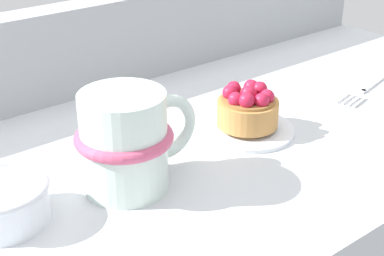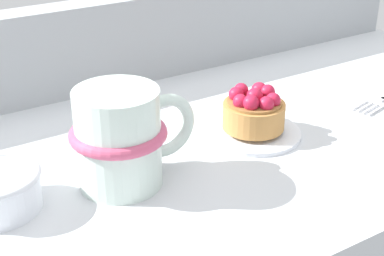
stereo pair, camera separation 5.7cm
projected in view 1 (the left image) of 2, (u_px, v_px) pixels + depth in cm
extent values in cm
cube|color=silver|center=(214.00, 149.00, 64.35)|extent=(89.78, 43.37, 4.22)
cube|color=#9EA3A8|center=(117.00, 40.00, 74.62)|extent=(87.98, 4.23, 11.16)
cylinder|color=silver|center=(247.00, 128.00, 63.37)|extent=(10.44, 10.44, 0.92)
cylinder|color=silver|center=(247.00, 130.00, 63.47)|extent=(5.74, 5.74, 0.46)
cylinder|color=#B77F42|center=(248.00, 113.00, 62.55)|extent=(6.68, 6.68, 2.78)
cylinder|color=olive|center=(248.00, 100.00, 61.86)|extent=(5.88, 5.88, 0.30)
sphere|color=#B71938|center=(248.00, 94.00, 61.54)|extent=(1.78, 1.78, 1.78)
sphere|color=#B71938|center=(260.00, 89.00, 62.75)|extent=(1.68, 1.68, 1.68)
sphere|color=#B71938|center=(251.00, 87.00, 63.15)|extent=(1.74, 1.74, 1.74)
sphere|color=#B71938|center=(236.00, 89.00, 62.69)|extent=(1.58, 1.58, 1.58)
sphere|color=#B71938|center=(230.00, 93.00, 62.01)|extent=(1.65, 1.65, 1.65)
sphere|color=#B71938|center=(236.00, 99.00, 60.55)|extent=(1.60, 1.60, 1.60)
sphere|color=#B71938|center=(247.00, 101.00, 59.96)|extent=(1.71, 1.71, 1.71)
sphere|color=#B71938|center=(261.00, 101.00, 60.26)|extent=(1.62, 1.62, 1.62)
sphere|color=#B71938|center=(267.00, 97.00, 61.17)|extent=(1.61, 1.61, 1.61)
cylinder|color=silver|center=(124.00, 142.00, 51.35)|extent=(7.75, 7.75, 9.36)
torus|color=#C64C70|center=(124.00, 137.00, 51.12)|extent=(8.92, 8.92, 1.12)
torus|color=silver|center=(168.00, 127.00, 54.02)|extent=(6.40, 1.16, 6.40)
cube|color=silver|center=(382.00, 77.00, 77.58)|extent=(12.17, 3.55, 0.60)
cube|color=silver|center=(363.00, 91.00, 73.23)|extent=(1.30, 0.82, 0.60)
cube|color=silver|center=(343.00, 97.00, 71.37)|extent=(3.46, 1.05, 0.60)
cube|color=silver|center=(349.00, 99.00, 70.96)|extent=(3.46, 1.05, 0.60)
cube|color=silver|center=(354.00, 100.00, 70.56)|extent=(3.46, 1.05, 0.60)
cube|color=silver|center=(360.00, 102.00, 70.15)|extent=(3.46, 1.05, 0.60)
cylinder|color=silver|center=(3.00, 204.00, 47.97)|extent=(7.62, 7.62, 3.29)
torus|color=silver|center=(0.00, 187.00, 47.23)|extent=(8.07, 8.07, 0.60)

